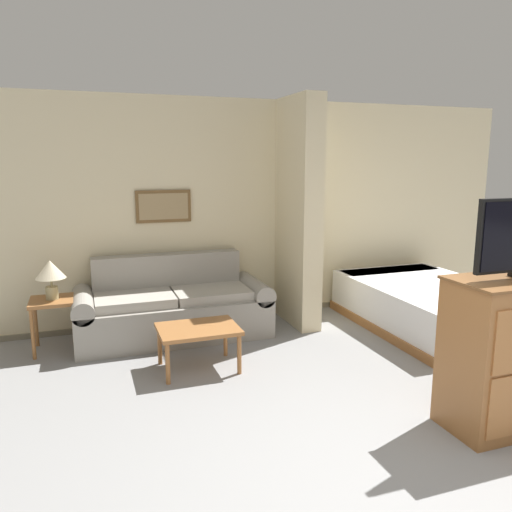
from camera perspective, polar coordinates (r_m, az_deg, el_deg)
name	(u,v)px	position (r m, az deg, el deg)	size (l,w,h in m)	color
wall_back	(242,211)	(6.04, -1.57, 5.16)	(7.23, 0.16, 2.60)	beige
wall_partition_pillar	(298,213)	(5.77, 4.85, 4.92)	(0.24, 0.84, 2.60)	beige
couch	(173,308)	(5.55, -9.49, -5.86)	(2.07, 0.84, 0.86)	gray
coffee_table	(198,332)	(4.63, -6.63, -8.63)	(0.72, 0.53, 0.40)	#996033
side_table	(53,308)	(5.41, -22.16, -5.52)	(0.44, 0.44, 0.54)	#996033
table_lamp	(50,272)	(5.32, -22.45, -1.69)	(0.29, 0.29, 0.40)	tan
bed	(427,304)	(6.13, 18.96, -5.23)	(1.45, 2.06, 0.51)	#996033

